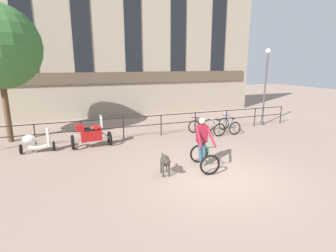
% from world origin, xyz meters
% --- Properties ---
extents(ground_plane, '(60.00, 60.00, 0.00)m').
position_xyz_m(ground_plane, '(0.00, 0.00, 0.00)').
color(ground_plane, gray).
extents(canal_railing, '(15.05, 0.05, 1.05)m').
position_xyz_m(canal_railing, '(-0.00, 5.20, 0.71)').
color(canal_railing, black).
rests_on(canal_railing, ground_plane).
extents(building_facade, '(18.00, 0.72, 10.42)m').
position_xyz_m(building_facade, '(0.00, 10.99, 5.19)').
color(building_facade, gray).
rests_on(building_facade, ground_plane).
extents(cyclist_with_bike, '(0.85, 1.26, 1.70)m').
position_xyz_m(cyclist_with_bike, '(0.02, 0.85, 0.76)').
color(cyclist_with_bike, black).
rests_on(cyclist_with_bike, ground_plane).
extents(dog, '(0.34, 0.90, 0.68)m').
position_xyz_m(dog, '(-1.43, 0.63, 0.48)').
color(dog, '#332D28').
rests_on(dog, ground_plane).
extents(parked_motorcycle, '(1.68, 0.70, 1.35)m').
position_xyz_m(parked_motorcycle, '(-3.41, 4.45, 0.56)').
color(parked_motorcycle, black).
rests_on(parked_motorcycle, ground_plane).
extents(parked_bicycle_near_lamp, '(0.75, 1.16, 0.86)m').
position_xyz_m(parked_bicycle_near_lamp, '(1.72, 4.54, 0.36)').
color(parked_bicycle_near_lamp, black).
rests_on(parked_bicycle_near_lamp, ground_plane).
extents(parked_bicycle_mid_left, '(0.67, 1.11, 0.86)m').
position_xyz_m(parked_bicycle_mid_left, '(2.62, 4.54, 0.36)').
color(parked_bicycle_mid_left, black).
rests_on(parked_bicycle_mid_left, ground_plane).
extents(parked_bicycle_mid_right, '(0.68, 1.12, 0.86)m').
position_xyz_m(parked_bicycle_mid_right, '(3.51, 4.54, 0.36)').
color(parked_bicycle_mid_right, black).
rests_on(parked_bicycle_mid_right, ground_plane).
extents(parked_scooter, '(1.28, 0.40, 0.96)m').
position_xyz_m(parked_scooter, '(-5.54, 4.52, 0.46)').
color(parked_scooter, black).
rests_on(parked_scooter, ground_plane).
extents(street_lamp, '(0.28, 0.28, 4.29)m').
position_xyz_m(street_lamp, '(6.27, 5.31, 2.41)').
color(street_lamp, '#424247').
rests_on(street_lamp, ground_plane).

